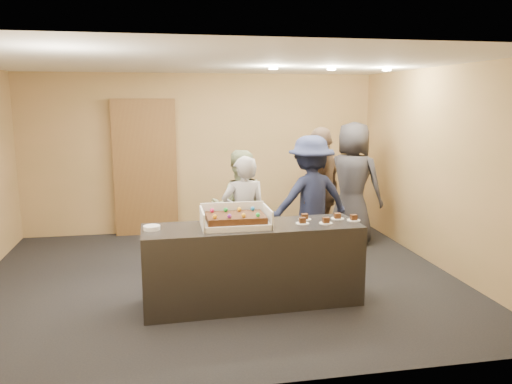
# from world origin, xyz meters

# --- Properties ---
(room) EXTENTS (6.04, 6.00, 2.70)m
(room) POSITION_xyz_m (0.00, 0.00, 1.35)
(room) COLOR black
(room) RESTS_ON ground
(serving_counter) EXTENTS (2.42, 0.76, 0.90)m
(serving_counter) POSITION_xyz_m (0.27, -0.85, 0.45)
(serving_counter) COLOR black
(serving_counter) RESTS_ON floor
(storage_cabinet) EXTENTS (1.04, 0.15, 2.28)m
(storage_cabinet) POSITION_xyz_m (-0.96, 2.41, 1.14)
(storage_cabinet) COLOR brown
(storage_cabinet) RESTS_ON floor
(cake_box) EXTENTS (0.74, 0.51, 0.22)m
(cake_box) POSITION_xyz_m (0.09, -0.82, 0.95)
(cake_box) COLOR white
(cake_box) RESTS_ON serving_counter
(sheet_cake) EXTENTS (0.63, 0.44, 0.12)m
(sheet_cake) POSITION_xyz_m (0.08, -0.85, 1.00)
(sheet_cake) COLOR #3E210E
(sheet_cake) RESTS_ON cake_box
(plate_stack) EXTENTS (0.18, 0.18, 0.04)m
(plate_stack) POSITION_xyz_m (-0.81, -0.83, 0.92)
(plate_stack) COLOR white
(plate_stack) RESTS_ON serving_counter
(slice_a) EXTENTS (0.15, 0.15, 0.07)m
(slice_a) POSITION_xyz_m (0.84, -0.87, 0.92)
(slice_a) COLOR white
(slice_a) RESTS_ON serving_counter
(slice_b) EXTENTS (0.15, 0.15, 0.07)m
(slice_b) POSITION_xyz_m (0.91, -0.69, 0.92)
(slice_b) COLOR white
(slice_b) RESTS_ON serving_counter
(slice_c) EXTENTS (0.15, 0.15, 0.07)m
(slice_c) POSITION_xyz_m (1.10, -0.91, 0.92)
(slice_c) COLOR white
(slice_c) RESTS_ON serving_counter
(slice_d) EXTENTS (0.15, 0.15, 0.07)m
(slice_d) POSITION_xyz_m (1.30, -0.73, 0.92)
(slice_d) COLOR white
(slice_d) RESTS_ON serving_counter
(slice_e) EXTENTS (0.15, 0.15, 0.07)m
(slice_e) POSITION_xyz_m (1.45, -0.84, 0.92)
(slice_e) COLOR white
(slice_e) RESTS_ON serving_counter
(person_server_grey) EXTENTS (0.58, 0.39, 1.57)m
(person_server_grey) POSITION_xyz_m (0.32, 0.02, 0.79)
(person_server_grey) COLOR #A9A9AE
(person_server_grey) RESTS_ON floor
(person_sage_man) EXTENTS (0.84, 0.69, 1.59)m
(person_sage_man) POSITION_xyz_m (0.34, 0.57, 0.80)
(person_sage_man) COLOR #92A177
(person_sage_man) RESTS_ON floor
(person_navy_man) EXTENTS (1.24, 0.84, 1.78)m
(person_navy_man) POSITION_xyz_m (1.33, 0.45, 0.89)
(person_navy_man) COLOR #1D2443
(person_navy_man) RESTS_ON floor
(person_brown_extra) EXTENTS (1.06, 1.15, 1.89)m
(person_brown_extra) POSITION_xyz_m (1.56, 0.70, 0.94)
(person_brown_extra) COLOR brown
(person_brown_extra) RESTS_ON floor
(person_dark_suit) EXTENTS (1.10, 1.10, 1.93)m
(person_dark_suit) POSITION_xyz_m (2.26, 1.26, 0.96)
(person_dark_suit) COLOR #2B2A30
(person_dark_suit) RESTS_ON floor
(ceiling_spotlights) EXTENTS (1.72, 0.12, 0.03)m
(ceiling_spotlights) POSITION_xyz_m (1.60, 0.50, 2.67)
(ceiling_spotlights) COLOR #FFEAC6
(ceiling_spotlights) RESTS_ON ceiling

